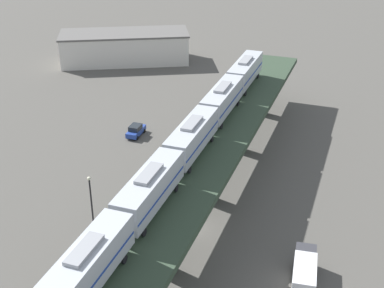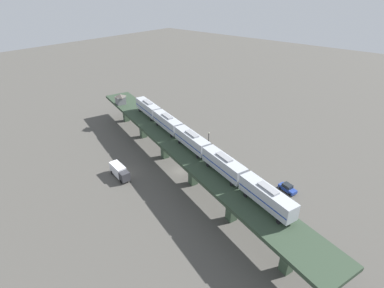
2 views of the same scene
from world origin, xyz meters
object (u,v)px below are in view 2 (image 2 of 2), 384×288
(street_car_black, at_px, (175,141))
(street_car_green, at_px, (212,160))
(street_lamp, at_px, (209,141))
(signal_hut, at_px, (120,99))
(subway_train, at_px, (192,140))
(street_car_blue, at_px, (287,188))
(delivery_truck, at_px, (120,171))

(street_car_black, height_order, street_car_green, same)
(street_car_black, height_order, street_lamp, street_lamp)
(street_car_black, bearing_deg, signal_hut, -85.62)
(street_lamp, bearing_deg, street_car_black, -79.87)
(subway_train, height_order, signal_hut, subway_train)
(subway_train, xyz_separation_m, signal_hut, (-8.13, -38.33, -0.74))
(street_car_blue, bearing_deg, delivery_truck, -57.70)
(subway_train, height_order, street_car_black, subway_train)
(street_car_black, bearing_deg, street_car_blue, 90.23)
(signal_hut, relative_size, street_lamp, 0.58)
(signal_hut, bearing_deg, street_car_green, 90.70)
(subway_train, xyz_separation_m, street_car_black, (-9.88, -15.43, -9.56))
(delivery_truck, relative_size, street_lamp, 1.08)
(street_car_blue, bearing_deg, street_lamp, -94.29)
(signal_hut, distance_m, street_lamp, 35.01)
(subway_train, bearing_deg, delivery_truck, -48.67)
(subway_train, bearing_deg, street_car_blue, 115.24)
(subway_train, distance_m, delivery_truck, 20.37)
(delivery_truck, xyz_separation_m, street_lamp, (-24.08, 9.83, 2.35))
(street_car_blue, bearing_deg, subway_train, -64.76)
(street_car_green, bearing_deg, street_car_blue, 93.83)
(signal_hut, height_order, street_car_blue, signal_hut)
(street_car_green, relative_size, street_lamp, 0.68)
(street_car_blue, relative_size, street_lamp, 0.68)
(delivery_truck, bearing_deg, street_car_green, 146.65)
(street_car_blue, xyz_separation_m, street_car_black, (0.15, -36.70, 0.00))
(street_car_green, bearing_deg, street_lamp, -131.07)
(subway_train, height_order, street_car_green, subway_train)
(signal_hut, height_order, street_car_green, signal_hut)
(delivery_truck, bearing_deg, street_car_black, -175.82)
(signal_hut, xyz_separation_m, street_car_green, (-0.47, 38.17, -8.81))
(subway_train, distance_m, street_car_blue, 25.39)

